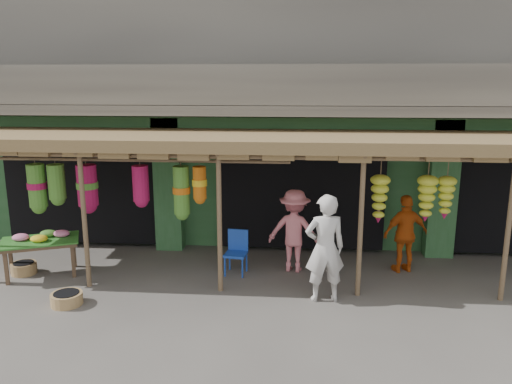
# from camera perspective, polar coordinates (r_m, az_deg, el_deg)

# --- Properties ---
(ground) EXTENTS (80.00, 80.00, 0.00)m
(ground) POSITION_cam_1_polar(r_m,az_deg,el_deg) (9.51, 5.26, -10.94)
(ground) COLOR #514C47
(ground) RESTS_ON ground
(building) EXTENTS (16.40, 6.80, 7.00)m
(building) POSITION_cam_1_polar(r_m,az_deg,el_deg) (13.58, 5.37, 10.83)
(building) COLOR gray
(building) RESTS_ON ground
(awning) EXTENTS (14.00, 2.70, 2.79)m
(awning) POSITION_cam_1_polar(r_m,az_deg,el_deg) (9.59, 4.46, 5.30)
(awning) COLOR brown
(awning) RESTS_ON ground
(flower_table) EXTENTS (1.66, 1.34, 0.86)m
(flower_table) POSITION_cam_1_polar(r_m,az_deg,el_deg) (10.73, -23.37, -5.20)
(flower_table) COLOR brown
(flower_table) RESTS_ON ground
(blue_chair) EXTENTS (0.47, 0.48, 0.87)m
(blue_chair) POSITION_cam_1_polar(r_m,az_deg,el_deg) (10.05, -2.21, -6.57)
(blue_chair) COLOR #1B45B4
(blue_chair) RESTS_ON ground
(basket_mid) EXTENTS (0.60, 0.60, 0.21)m
(basket_mid) POSITION_cam_1_polar(r_m,az_deg,el_deg) (9.41, -20.82, -11.34)
(basket_mid) COLOR #9F6E47
(basket_mid) RESTS_ON ground
(basket_right) EXTENTS (0.60, 0.60, 0.22)m
(basket_right) POSITION_cam_1_polar(r_m,az_deg,el_deg) (11.13, -24.99, -7.91)
(basket_right) COLOR olive
(basket_right) RESTS_ON ground
(person_front) EXTENTS (0.78, 0.59, 1.92)m
(person_front) POSITION_cam_1_polar(r_m,az_deg,el_deg) (8.75, 7.88, -6.38)
(person_front) COLOR silver
(person_front) RESTS_ON ground
(person_vendor) EXTENTS (1.01, 0.65, 1.59)m
(person_vendor) POSITION_cam_1_polar(r_m,az_deg,el_deg) (10.45, 16.71, -4.59)
(person_vendor) COLOR #CF5513
(person_vendor) RESTS_ON ground
(person_shopper) EXTENTS (1.19, 0.82, 1.68)m
(person_shopper) POSITION_cam_1_polar(r_m,az_deg,el_deg) (10.08, 4.42, -4.42)
(person_shopper) COLOR #E17781
(person_shopper) RESTS_ON ground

